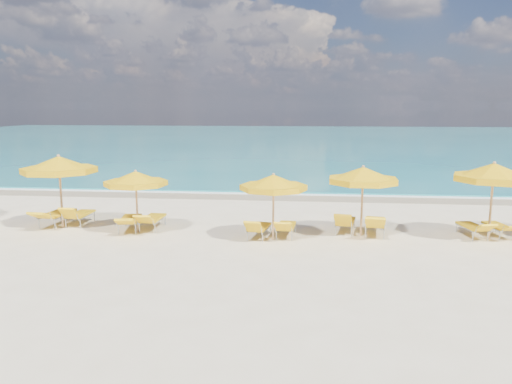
# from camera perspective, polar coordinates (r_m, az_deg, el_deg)

# --- Properties ---
(ground_plane) EXTENTS (120.00, 120.00, 0.00)m
(ground_plane) POSITION_cam_1_polar(r_m,az_deg,el_deg) (16.64, -0.56, -4.95)
(ground_plane) COLOR beige
(ocean) EXTENTS (120.00, 80.00, 0.30)m
(ocean) POSITION_cam_1_polar(r_m,az_deg,el_deg) (64.15, 4.48, 5.99)
(ocean) COLOR #15747B
(ocean) RESTS_ON ground
(wet_sand_band) EXTENTS (120.00, 2.60, 0.01)m
(wet_sand_band) POSITION_cam_1_polar(r_m,az_deg,el_deg) (23.84, 1.52, -0.44)
(wet_sand_band) COLOR tan
(wet_sand_band) RESTS_ON ground
(foam_line) EXTENTS (120.00, 1.20, 0.03)m
(foam_line) POSITION_cam_1_polar(r_m,az_deg,el_deg) (24.62, 1.67, -0.11)
(foam_line) COLOR white
(foam_line) RESTS_ON ground
(whitecap_near) EXTENTS (14.00, 0.36, 0.05)m
(whitecap_near) POSITION_cam_1_polar(r_m,az_deg,el_deg) (34.17, -7.24, 2.60)
(whitecap_near) COLOR white
(whitecap_near) RESTS_ON ground
(whitecap_far) EXTENTS (18.00, 0.30, 0.05)m
(whitecap_far) POSITION_cam_1_polar(r_m,az_deg,el_deg) (40.67, 14.79, 3.50)
(whitecap_far) COLOR white
(whitecap_far) RESTS_ON ground
(umbrella_1) EXTENTS (3.33, 3.33, 2.60)m
(umbrella_1) POSITION_cam_1_polar(r_m,az_deg,el_deg) (18.55, -21.59, 2.85)
(umbrella_1) COLOR tan
(umbrella_1) RESTS_ON ground
(umbrella_2) EXTENTS (2.60, 2.60, 2.15)m
(umbrella_2) POSITION_cam_1_polar(r_m,az_deg,el_deg) (17.13, -13.58, 1.45)
(umbrella_2) COLOR tan
(umbrella_2) RESTS_ON ground
(umbrella_3) EXTENTS (2.32, 2.32, 2.17)m
(umbrella_3) POSITION_cam_1_polar(r_m,az_deg,el_deg) (15.68, 2.01, 1.04)
(umbrella_3) COLOR tan
(umbrella_3) RESTS_ON ground
(umbrella_4) EXTENTS (2.96, 2.96, 2.35)m
(umbrella_4) POSITION_cam_1_polar(r_m,az_deg,el_deg) (16.55, 12.13, 1.83)
(umbrella_4) COLOR tan
(umbrella_4) RESTS_ON ground
(umbrella_5) EXTENTS (2.69, 2.69, 2.53)m
(umbrella_5) POSITION_cam_1_polar(r_m,az_deg,el_deg) (17.43, 25.52, 1.98)
(umbrella_5) COLOR tan
(umbrella_5) RESTS_ON ground
(lounger_1_left) EXTENTS (0.82, 2.14, 0.76)m
(lounger_1_left) POSITION_cam_1_polar(r_m,az_deg,el_deg) (19.34, -21.81, -2.83)
(lounger_1_left) COLOR #A5A8AD
(lounger_1_left) RESTS_ON ground
(lounger_1_right) EXTENTS (0.62, 1.75, 0.84)m
(lounger_1_right) POSITION_cam_1_polar(r_m,az_deg,el_deg) (19.15, -19.48, -2.87)
(lounger_1_right) COLOR #A5A8AD
(lounger_1_right) RESTS_ON ground
(lounger_2_left) EXTENTS (0.96, 2.02, 0.70)m
(lounger_2_left) POSITION_cam_1_polar(r_m,az_deg,el_deg) (17.73, -14.20, -3.58)
(lounger_2_left) COLOR #A5A8AD
(lounger_2_left) RESTS_ON ground
(lounger_2_right) EXTENTS (0.63, 1.85, 0.75)m
(lounger_2_right) POSITION_cam_1_polar(r_m,az_deg,el_deg) (17.76, -11.77, -3.48)
(lounger_2_right) COLOR #A5A8AD
(lounger_2_right) RESTS_ON ground
(lounger_3_left) EXTENTS (0.78, 1.68, 0.77)m
(lounger_3_left) POSITION_cam_1_polar(r_m,az_deg,el_deg) (16.28, 0.34, -4.55)
(lounger_3_left) COLOR #A5A8AD
(lounger_3_left) RESTS_ON ground
(lounger_3_right) EXTENTS (0.67, 1.71, 0.73)m
(lounger_3_right) POSITION_cam_1_polar(r_m,az_deg,el_deg) (16.43, 3.44, -4.42)
(lounger_3_right) COLOR #A5A8AD
(lounger_3_right) RESTS_ON ground
(lounger_4_left) EXTENTS (0.86, 1.77, 0.84)m
(lounger_4_left) POSITION_cam_1_polar(r_m,az_deg,el_deg) (17.24, 10.16, -3.83)
(lounger_4_left) COLOR #A5A8AD
(lounger_4_left) RESTS_ON ground
(lounger_4_right) EXTENTS (0.90, 2.03, 0.86)m
(lounger_4_right) POSITION_cam_1_polar(r_m,az_deg,el_deg) (17.12, 13.45, -3.98)
(lounger_4_right) COLOR #A5A8AD
(lounger_4_right) RESTS_ON ground
(lounger_5_left) EXTENTS (0.85, 1.74, 0.68)m
(lounger_5_left) POSITION_cam_1_polar(r_m,az_deg,el_deg) (17.85, 23.50, -4.10)
(lounger_5_left) COLOR #A5A8AD
(lounger_5_left) RESTS_ON ground
(lounger_5_right) EXTENTS (0.81, 1.72, 0.60)m
(lounger_5_right) POSITION_cam_1_polar(r_m,az_deg,el_deg) (18.32, 25.97, -3.96)
(lounger_5_right) COLOR #A5A8AD
(lounger_5_right) RESTS_ON ground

